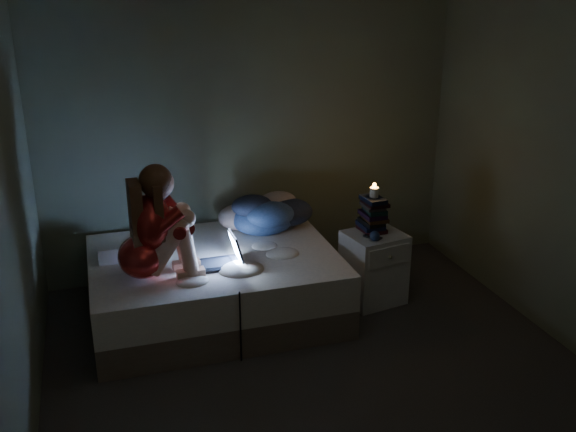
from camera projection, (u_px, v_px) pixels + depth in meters
name	position (u px, v px, depth m)	size (l,w,h in m)	color
floor	(325.00, 381.00, 4.36)	(3.60, 3.80, 0.02)	#2E2B28
wall_back	(251.00, 127.00, 5.61)	(3.60, 0.02, 2.60)	#595C4F
wall_front	(530.00, 367.00, 2.19)	(3.60, 0.02, 2.60)	#595C4F
wall_left	(3.00, 227.00, 3.40)	(0.02, 3.80, 2.60)	#595C4F
bed	(215.00, 285.00, 5.11)	(1.85, 1.39, 0.51)	beige
pillow	(125.00, 248.00, 4.99)	(0.41, 0.29, 0.12)	white
woman	(140.00, 224.00, 4.47)	(0.52, 0.34, 0.83)	maroon
laptop	(216.00, 250.00, 4.79)	(0.36, 0.25, 0.25)	black
clothes_pile	(263.00, 212.00, 5.43)	(0.56, 0.45, 0.34)	navy
nightstand	(373.00, 267.00, 5.32)	(0.44, 0.39, 0.59)	silver
book_stack	(373.00, 213.00, 5.22)	(0.19, 0.25, 0.30)	black
candle	(374.00, 190.00, 5.15)	(0.07, 0.07, 0.08)	beige
phone	(371.00, 237.00, 5.14)	(0.07, 0.14, 0.01)	black
blue_orb	(371.00, 236.00, 5.07)	(0.08, 0.08, 0.08)	navy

